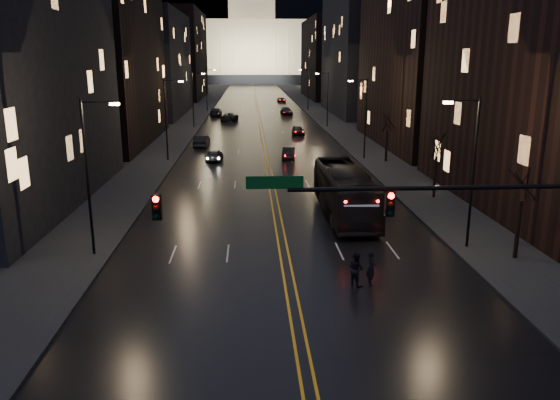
{
  "coord_description": "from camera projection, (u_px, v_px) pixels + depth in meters",
  "views": [
    {
      "loc": [
        -1.94,
        -20.29,
        11.09
      ],
      "look_at": [
        -0.19,
        10.67,
        3.03
      ],
      "focal_mm": 35.0,
      "sensor_mm": 36.0,
      "label": 1
    }
  ],
  "objects": [
    {
      "name": "receding_car_a",
      "position": [
        289.0,
        153.0,
        61.8
      ],
      "size": [
        1.86,
        4.19,
        1.34
      ],
      "primitive_type": "imported",
      "rotation": [
        0.0,
        0.0,
        -0.11
      ],
      "color": "black",
      "rests_on": "ground"
    },
    {
      "name": "building_left_dist",
      "position": [
        181.0,
        55.0,
        153.62
      ],
      "size": [
        12.0,
        40.0,
        24.0
      ],
      "primitive_type": "cube",
      "color": "black",
      "rests_on": "ground"
    },
    {
      "name": "streetlamp_right_mid",
      "position": [
        364.0,
        114.0,
        60.46
      ],
      "size": [
        2.13,
        0.25,
        9.0
      ],
      "color": "black",
      "rests_on": "ground"
    },
    {
      "name": "capitol",
      "position": [
        252.0,
        45.0,
        259.76
      ],
      "size": [
        90.0,
        50.0,
        58.5
      ],
      "color": "black",
      "rests_on": "ground"
    },
    {
      "name": "pedestrian_a",
      "position": [
        371.0,
        268.0,
        27.32
      ],
      "size": [
        0.46,
        0.69,
        1.86
      ],
      "primitive_type": "imported",
      "rotation": [
        0.0,
        0.0,
        1.54
      ],
      "color": "black",
      "rests_on": "ground"
    },
    {
      "name": "bus",
      "position": [
        345.0,
        192.0,
        39.4
      ],
      "size": [
        2.97,
        12.53,
        3.49
      ],
      "primitive_type": "imported",
      "rotation": [
        0.0,
        0.0,
        0.0
      ],
      "color": "black",
      "rests_on": "ground"
    },
    {
      "name": "receding_car_c",
      "position": [
        286.0,
        111.0,
        109.79
      ],
      "size": [
        2.49,
        5.28,
        1.49
      ],
      "primitive_type": "imported",
      "rotation": [
        0.0,
        0.0,
        0.08
      ],
      "color": "black",
      "rests_on": "ground"
    },
    {
      "name": "traffic_signal",
      "position": [
        449.0,
        215.0,
        21.54
      ],
      "size": [
        17.29,
        0.45,
        7.0
      ],
      "color": "black",
      "rests_on": "ground"
    },
    {
      "name": "streetlamp_left_dist",
      "position": [
        207.0,
        87.0,
        117.26
      ],
      "size": [
        2.13,
        0.25,
        9.0
      ],
      "color": "black",
      "rests_on": "ground"
    },
    {
      "name": "oncoming_car_a",
      "position": [
        214.0,
        155.0,
        60.53
      ],
      "size": [
        1.95,
        4.23,
        1.4
      ],
      "primitive_type": "imported",
      "rotation": [
        0.0,
        0.0,
        3.07
      ],
      "color": "black",
      "rests_on": "ground"
    },
    {
      "name": "building_right_dist",
      "position": [
        328.0,
        59.0,
        156.16
      ],
      "size": [
        12.0,
        40.0,
        22.0
      ],
      "primitive_type": "cube",
      "color": "black",
      "rests_on": "ground"
    },
    {
      "name": "tree_right_near",
      "position": [
        523.0,
        182.0,
        29.8
      ],
      "size": [
        2.4,
        2.4,
        6.65
      ],
      "color": "black",
      "rests_on": "ground"
    },
    {
      "name": "sidewalk_left",
      "position": [
        204.0,
        101.0,
        147.34
      ],
      "size": [
        8.0,
        320.0,
        0.16
      ],
      "primitive_type": "cube",
      "color": "black",
      "rests_on": "ground"
    },
    {
      "name": "pedestrian_b",
      "position": [
        356.0,
        269.0,
        27.29
      ],
      "size": [
        0.88,
        0.97,
        1.76
      ],
      "primitive_type": "imported",
      "rotation": [
        0.0,
        0.0,
        2.19
      ],
      "color": "black",
      "rests_on": "ground"
    },
    {
      "name": "streetlamp_right_near",
      "position": [
        471.0,
        166.0,
        31.47
      ],
      "size": [
        2.13,
        0.25,
        9.0
      ],
      "color": "black",
      "rests_on": "ground"
    },
    {
      "name": "tree_right_far",
      "position": [
        388.0,
        121.0,
        58.79
      ],
      "size": [
        2.4,
        2.4,
        6.65
      ],
      "color": "black",
      "rests_on": "ground"
    },
    {
      "name": "oncoming_car_d",
      "position": [
        216.0,
        112.0,
        108.28
      ],
      "size": [
        2.34,
        5.62,
        1.62
      ],
      "primitive_type": "imported",
      "rotation": [
        0.0,
        0.0,
        3.15
      ],
      "color": "black",
      "rests_on": "ground"
    },
    {
      "name": "streetlamp_left_far",
      "position": [
        194.0,
        97.0,
        88.27
      ],
      "size": [
        2.13,
        0.25,
        9.0
      ],
      "color": "black",
      "rests_on": "ground"
    },
    {
      "name": "oncoming_car_c",
      "position": [
        230.0,
        117.0,
        99.25
      ],
      "size": [
        3.31,
        6.0,
        1.59
      ],
      "primitive_type": "imported",
      "rotation": [
        0.0,
        0.0,
        3.02
      ],
      "color": "black",
      "rests_on": "ground"
    },
    {
      "name": "receding_car_b",
      "position": [
        298.0,
        130.0,
        81.29
      ],
      "size": [
        1.75,
        4.22,
        1.43
      ],
      "primitive_type": "imported",
      "rotation": [
        0.0,
        0.0,
        0.02
      ],
      "color": "black",
      "rests_on": "ground"
    },
    {
      "name": "streetlamp_right_far",
      "position": [
        327.0,
        96.0,
        89.45
      ],
      "size": [
        2.13,
        0.25,
        9.0
      ],
      "color": "black",
      "rests_on": "ground"
    },
    {
      "name": "receding_car_d",
      "position": [
        282.0,
        100.0,
        142.19
      ],
      "size": [
        2.13,
        4.52,
        1.25
      ],
      "primitive_type": "imported",
      "rotation": [
        0.0,
        0.0,
        0.01
      ],
      "color": "black",
      "rests_on": "ground"
    },
    {
      "name": "streetlamp_left_mid",
      "position": [
        167.0,
        115.0,
        59.29
      ],
      "size": [
        2.13,
        0.25,
        9.0
      ],
      "color": "black",
      "rests_on": "ground"
    },
    {
      "name": "ground",
      "position": [
        299.0,
        336.0,
        22.5
      ],
      "size": [
        900.0,
        900.0,
        0.0
      ],
      "primitive_type": "plane",
      "color": "black",
      "rests_on": "ground"
    },
    {
      "name": "tree_right_mid",
      "position": [
        437.0,
        144.0,
        43.33
      ],
      "size": [
        2.4,
        2.4,
        6.65
      ],
      "color": "black",
      "rests_on": "ground"
    },
    {
      "name": "building_left_mid",
      "position": [
        99.0,
        35.0,
        70.02
      ],
      "size": [
        12.0,
        30.0,
        28.0
      ],
      "primitive_type": "cube",
      "color": "black",
      "rests_on": "ground"
    },
    {
      "name": "building_right_mid",
      "position": [
        363.0,
        49.0,
        109.28
      ],
      "size": [
        12.0,
        34.0,
        26.0
      ],
      "primitive_type": "cube",
      "color": "black",
      "rests_on": "ground"
    },
    {
      "name": "road",
      "position": [
        256.0,
        101.0,
        148.12
      ],
      "size": [
        20.0,
        320.0,
        0.02
      ],
      "primitive_type": "cube",
      "color": "black",
      "rests_on": "ground"
    },
    {
      "name": "building_left_far",
      "position": [
        152.0,
        64.0,
        107.74
      ],
      "size": [
        12.0,
        34.0,
        20.0
      ],
      "primitive_type": "cube",
      "color": "black",
      "rests_on": "ground"
    },
    {
      "name": "streetlamp_left_near",
      "position": [
        90.0,
        170.0,
        30.3
      ],
      "size": [
        2.13,
        0.25,
        9.0
      ],
      "color": "black",
      "rests_on": "ground"
    },
    {
      "name": "center_line",
      "position": [
        256.0,
        101.0,
        148.11
      ],
      "size": [
        0.62,
        320.0,
        0.01
      ],
      "primitive_type": "cube",
      "color": "orange",
      "rests_on": "road"
    },
    {
      "name": "sidewalk_right",
      "position": [
        307.0,
        100.0,
        148.86
      ],
      "size": [
        8.0,
        320.0,
        0.16
      ],
      "primitive_type": "cube",
      "color": "black",
      "rests_on": "ground"
    },
    {
      "name": "oncoming_car_b",
      "position": [
        202.0,
        141.0,
        69.97
      ],
      "size": [
        1.87,
        4.84,
        1.57
      ],
      "primitive_type": "imported",
      "rotation": [
        0.0,
        0.0,
        3.1
      ],
      "color": "black",
      "rests_on": "ground"
    },
    {
      "name": "streetlamp_right_dist",
      "position": [
        307.0,
        87.0,
        118.44
      ],
      "size": [
        2.13,
        0.25,
        9.0
      ],
      "color": "black",
      "rests_on": "ground"
    }
  ]
}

